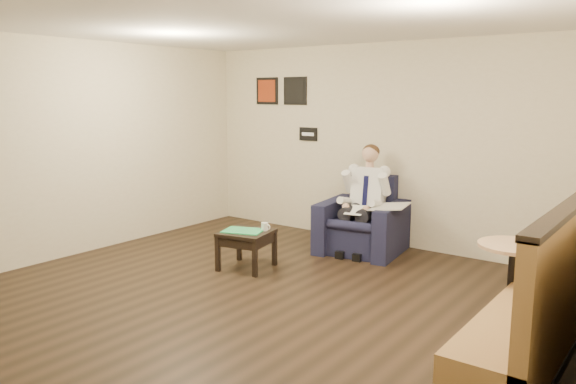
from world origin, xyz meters
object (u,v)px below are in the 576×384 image
Objects in this scene: coffee_mug at (265,227)px; seated_man at (359,203)px; armchair at (362,215)px; green_folder at (243,231)px; side_table at (247,250)px; smartphone at (257,228)px; banquette at (532,282)px; cafe_table at (511,285)px.

seated_man is at bearing 62.96° from coffee_mug.
green_folder is (-0.78, -1.52, -0.03)m from armchair.
side_table is (-0.76, -1.50, -0.27)m from armchair.
seated_man is at bearing -90.00° from armchair.
seated_man is 2.41× the size of side_table.
coffee_mug is at bearing 45.14° from side_table.
seated_man is 1.62m from green_folder.
green_folder is 0.20m from smartphone.
side_table is at bearing -134.86° from coffee_mug.
coffee_mug reaches higher than smartphone.
smartphone is (0.04, 0.20, -0.00)m from green_folder.
seated_man is at bearing 60.11° from green_folder.
banquette is 0.68m from cafe_table.
cafe_table is at bearing -38.75° from armchair.
green_folder is 3.21× the size of smartphone.
cafe_table is at bearing 2.77° from green_folder.
green_folder is 0.19× the size of banquette.
armchair is 1.46m from coffee_mug.
banquette is at bearing -11.80° from smartphone.
banquette is (3.39, -0.41, 0.17)m from green_folder.
banquette is at bearing -10.55° from coffee_mug.
cafe_table reaches higher than green_folder.
coffee_mug is at bearing 45.14° from green_folder.
seated_man reaches higher than banquette.
side_table is 0.36m from coffee_mug.
seated_man reaches higher than side_table.
smartphone is (-0.14, 0.01, -0.04)m from coffee_mug.
smartphone is at bearing 169.65° from banquette.
seated_man is 0.55× the size of banquette.
smartphone is 3.05m from cafe_table.
coffee_mug is 0.68× the size of smartphone.
side_table is 3.93× the size of smartphone.
green_folder reaches higher than side_table.
seated_man is 1.37m from coffee_mug.
cafe_table is (2.91, -0.04, -0.13)m from coffee_mug.
armchair is 1.82× the size of side_table.
banquette is (3.21, -0.60, 0.12)m from coffee_mug.
seated_man is at bearing 60.46° from side_table.
banquette is (2.59, -1.81, -0.05)m from seated_man.
armchair is at bearing 90.00° from seated_man.
armchair is 2.69m from cafe_table.
armchair is 0.75× the size of seated_man.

